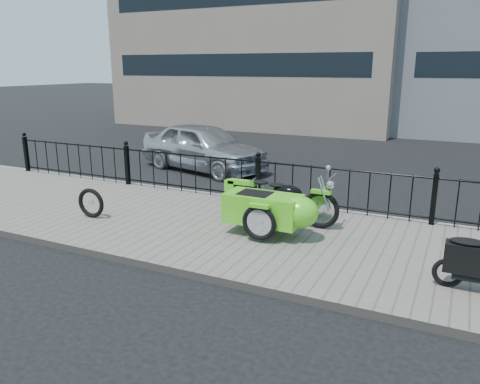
% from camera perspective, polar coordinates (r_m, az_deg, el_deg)
% --- Properties ---
extents(ground, '(120.00, 120.00, 0.00)m').
position_cam_1_polar(ground, '(9.03, -1.15, -3.94)').
color(ground, black).
rests_on(ground, ground).
extents(sidewalk, '(30.00, 3.80, 0.12)m').
position_cam_1_polar(sidewalk, '(8.59, -2.67, -4.53)').
color(sidewalk, slate).
rests_on(sidewalk, ground).
extents(curb, '(30.00, 0.10, 0.12)m').
position_cam_1_polar(curb, '(10.26, 2.49, -1.26)').
color(curb, gray).
rests_on(curb, ground).
extents(iron_fence, '(14.11, 0.11, 1.08)m').
position_cam_1_polar(iron_fence, '(10.00, 2.20, 1.44)').
color(iron_fence, black).
rests_on(iron_fence, sidewalk).
extents(building_tan, '(14.00, 8.01, 12.00)m').
position_cam_1_polar(building_tan, '(25.77, 3.30, 21.86)').
color(building_tan, gray).
rests_on(building_tan, ground).
extents(motorcycle_sidecar, '(2.28, 1.48, 0.98)m').
position_cam_1_polar(motorcycle_sidecar, '(8.07, 4.36, -1.87)').
color(motorcycle_sidecar, black).
rests_on(motorcycle_sidecar, sidewalk).
extents(spare_tire, '(0.58, 0.12, 0.58)m').
position_cam_1_polar(spare_tire, '(9.40, -17.71, -1.28)').
color(spare_tire, black).
rests_on(spare_tire, sidewalk).
extents(sedan_car, '(4.33, 2.60, 1.38)m').
position_cam_1_polar(sedan_car, '(13.64, -4.50, 5.52)').
color(sedan_car, silver).
rests_on(sedan_car, ground).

